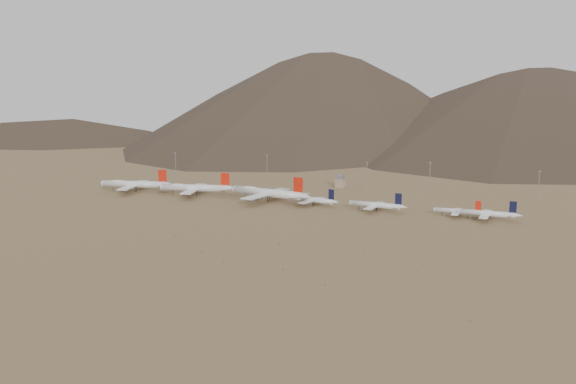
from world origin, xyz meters
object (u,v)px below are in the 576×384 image
at_px(narrowbody_b, 377,205).
at_px(widebody_east, 268,193).
at_px(widebody_centre, 195,188).
at_px(widebody_west, 135,184).
at_px(control_tower, 340,182).
at_px(narrowbody_a, 314,200).

bearing_deg(narrowbody_b, widebody_east, -177.61).
bearing_deg(widebody_centre, widebody_west, 168.51).
distance_m(widebody_west, control_tower, 186.39).
bearing_deg(narrowbody_a, narrowbody_b, 9.59).
bearing_deg(narrowbody_b, widebody_centre, -177.52).
xyz_separation_m(widebody_west, control_tower, (160.19, 95.28, -1.72)).
xyz_separation_m(widebody_east, narrowbody_a, (40.31, 0.50, -3.00)).
bearing_deg(control_tower, narrowbody_a, -84.20).
xyz_separation_m(widebody_east, narrowbody_b, (92.30, -1.01, -2.84)).
bearing_deg(narrowbody_a, widebody_centre, -168.76).
relative_size(widebody_east, narrowbody_b, 1.63).
bearing_deg(control_tower, widebody_east, -108.93).
bearing_deg(control_tower, widebody_west, -149.26).
distance_m(widebody_west, narrowbody_a, 169.45).
relative_size(widebody_centre, narrowbody_b, 1.44).
xyz_separation_m(narrowbody_a, control_tower, (-9.17, 90.29, 0.51)).
distance_m(narrowbody_a, narrowbody_b, 52.00).
relative_size(narrowbody_a, control_tower, 3.70).
bearing_deg(widebody_centre, narrowbody_b, -16.81).
height_order(widebody_centre, narrowbody_b, widebody_centre).
relative_size(widebody_centre, control_tower, 5.58).
xyz_separation_m(widebody_centre, control_tower, (100.18, 90.27, -1.73)).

